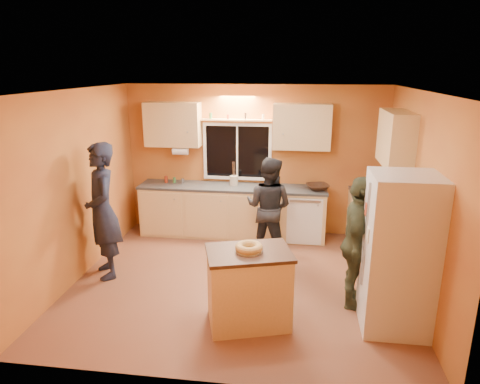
% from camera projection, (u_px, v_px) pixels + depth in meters
% --- Properties ---
extents(ground, '(4.50, 4.50, 0.00)m').
position_uv_depth(ground, '(239.00, 281.00, 5.96)').
color(ground, brown).
rests_on(ground, ground).
extents(room_shell, '(4.54, 4.04, 2.61)m').
position_uv_depth(room_shell, '(252.00, 162.00, 5.88)').
color(room_shell, '#C57F32').
rests_on(room_shell, ground).
extents(back_counter, '(4.23, 0.62, 0.90)m').
position_uv_depth(back_counter, '(253.00, 212.00, 7.45)').
color(back_counter, tan).
rests_on(back_counter, ground).
extents(right_counter, '(0.62, 1.84, 0.90)m').
position_uv_depth(right_counter, '(380.00, 245.00, 6.06)').
color(right_counter, tan).
rests_on(right_counter, ground).
extents(refrigerator, '(0.72, 0.70, 1.80)m').
position_uv_depth(refrigerator, '(399.00, 254.00, 4.71)').
color(refrigerator, silver).
rests_on(refrigerator, ground).
extents(island, '(1.08, 0.88, 0.91)m').
position_uv_depth(island, '(249.00, 287.00, 4.88)').
color(island, tan).
rests_on(island, ground).
extents(bundt_pastry, '(0.31, 0.31, 0.09)m').
position_uv_depth(bundt_pastry, '(249.00, 247.00, 4.74)').
color(bundt_pastry, tan).
rests_on(bundt_pastry, island).
extents(person_left, '(0.77, 0.84, 1.92)m').
position_uv_depth(person_left, '(103.00, 211.00, 5.91)').
color(person_left, black).
rests_on(person_left, ground).
extents(person_center, '(0.92, 0.81, 1.57)m').
position_uv_depth(person_center, '(269.00, 207.00, 6.63)').
color(person_center, black).
rests_on(person_center, ground).
extents(person_right, '(0.55, 1.03, 1.66)m').
position_uv_depth(person_right, '(357.00, 244.00, 5.15)').
color(person_right, '#2B321F').
rests_on(person_right, ground).
extents(mixing_bowl, '(0.47, 0.47, 0.09)m').
position_uv_depth(mixing_bowl, '(318.00, 187.00, 7.14)').
color(mixing_bowl, black).
rests_on(mixing_bowl, back_counter).
extents(utensil_crock, '(0.14, 0.14, 0.17)m').
position_uv_depth(utensil_crock, '(234.00, 181.00, 7.39)').
color(utensil_crock, beige).
rests_on(utensil_crock, back_counter).
extents(potted_plant, '(0.26, 0.23, 0.29)m').
position_uv_depth(potted_plant, '(400.00, 221.00, 5.28)').
color(potted_plant, gray).
rests_on(potted_plant, right_counter).
extents(red_box, '(0.17, 0.14, 0.07)m').
position_uv_depth(red_box, '(382.00, 202.00, 6.37)').
color(red_box, maroon).
rests_on(red_box, right_counter).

